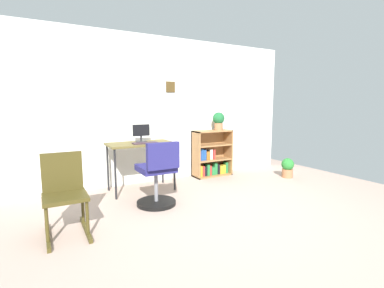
# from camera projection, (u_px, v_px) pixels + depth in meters

# --- Properties ---
(ground_plane) EXTENTS (6.24, 6.24, 0.00)m
(ground_plane) POSITION_uv_depth(u_px,v_px,m) (236.00, 222.00, 3.19)
(ground_plane) COLOR tan
(wall_back) EXTENTS (5.20, 0.12, 2.47)m
(wall_back) POSITION_uv_depth(u_px,v_px,m) (161.00, 110.00, 4.88)
(wall_back) COLOR silver
(wall_back) RESTS_ON ground_plane
(desk) EXTENTS (0.99, 0.55, 0.75)m
(desk) POSITION_uv_depth(u_px,v_px,m) (141.00, 147.00, 4.30)
(desk) COLOR brown
(desk) RESTS_ON ground_plane
(monitor) EXTENTS (0.27, 0.17, 0.27)m
(monitor) POSITION_uv_depth(u_px,v_px,m) (141.00, 133.00, 4.39)
(monitor) COLOR #262628
(monitor) RESTS_ON desk
(keyboard) EXTENTS (0.37, 0.15, 0.02)m
(keyboard) POSITION_uv_depth(u_px,v_px,m) (145.00, 143.00, 4.20)
(keyboard) COLOR #36262F
(keyboard) RESTS_ON desk
(office_chair) EXTENTS (0.52, 0.55, 0.87)m
(office_chair) POSITION_uv_depth(u_px,v_px,m) (158.00, 178.00, 3.65)
(office_chair) COLOR black
(office_chair) RESTS_ON ground_plane
(rocking_chair) EXTENTS (0.42, 0.64, 0.83)m
(rocking_chair) POSITION_uv_depth(u_px,v_px,m) (64.00, 193.00, 2.89)
(rocking_chair) COLOR #3F3715
(rocking_chair) RESTS_ON ground_plane
(bookshelf_low) EXTENTS (0.73, 0.30, 0.86)m
(bookshelf_low) POSITION_uv_depth(u_px,v_px,m) (211.00, 156.00, 5.27)
(bookshelf_low) COLOR olive
(bookshelf_low) RESTS_ON ground_plane
(potted_plant_on_shelf) EXTENTS (0.22, 0.22, 0.33)m
(potted_plant_on_shelf) POSITION_uv_depth(u_px,v_px,m) (219.00, 120.00, 5.20)
(potted_plant_on_shelf) COLOR #9E6642
(potted_plant_on_shelf) RESTS_ON bookshelf_low
(potted_plant_floor) EXTENTS (0.22, 0.22, 0.36)m
(potted_plant_floor) POSITION_uv_depth(u_px,v_px,m) (288.00, 167.00, 5.15)
(potted_plant_floor) COLOR #9E6642
(potted_plant_floor) RESTS_ON ground_plane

